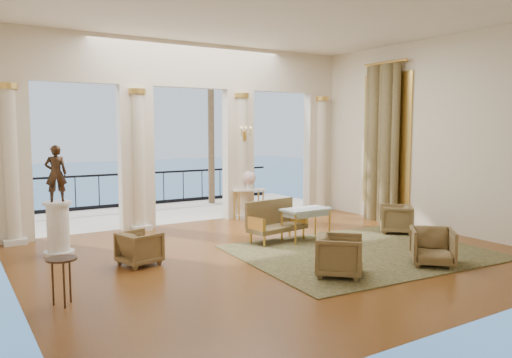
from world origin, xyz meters
TOP-DOWN VIEW (x-y plane):
  - floor at (0.00, 0.00)m, footprint 9.00×9.00m
  - room_walls at (0.00, -1.12)m, footprint 9.00×9.00m
  - arcade at (-0.00, 3.82)m, footprint 9.00×0.56m
  - terrace at (0.00, 5.80)m, footprint 10.00×3.60m
  - balustrade at (0.00, 7.40)m, footprint 9.00×0.06m
  - palm_tree at (2.00, 6.60)m, footprint 2.00×2.00m
  - curtain at (4.28, 1.50)m, footprint 0.33×1.40m
  - window_frame at (4.47, 1.50)m, footprint 0.04×1.60m
  - wall_sconce at (1.40, 3.51)m, footprint 0.30×0.11m
  - rug at (1.50, -0.73)m, footprint 4.88×3.92m
  - armchair_a at (0.10, -1.65)m, footprint 0.99×0.99m
  - armchair_b at (1.90, -2.04)m, footprint 0.97×0.97m
  - armchair_c at (3.45, 0.20)m, footprint 0.95×0.95m
  - armchair_d at (-2.43, 0.75)m, footprint 0.74×0.77m
  - settee at (0.64, 1.02)m, footprint 1.38×0.75m
  - game_table at (1.21, 0.67)m, footprint 1.04×0.59m
  - pedestal at (-3.50, 2.24)m, footprint 0.56×0.56m
  - statue at (-3.50, 2.24)m, footprint 0.43×0.32m
  - console_table at (1.53, 3.53)m, footprint 0.90×0.59m
  - urn at (1.53, 3.53)m, footprint 0.36×0.36m
  - side_table at (-4.00, -0.67)m, footprint 0.41×0.41m

SIDE VIEW (x-z plane):
  - terrace at x=0.00m, z-range -0.10..0.00m
  - floor at x=0.00m, z-range 0.00..0.00m
  - rug at x=1.50m, z-range 0.00..0.02m
  - armchair_d at x=-2.43m, z-range 0.00..0.66m
  - armchair_c at x=3.45m, z-range 0.00..0.72m
  - armchair_b at x=1.90m, z-range 0.00..0.73m
  - armchair_a at x=0.10m, z-range 0.00..0.74m
  - balustrade at x=0.00m, z-range -0.11..0.92m
  - settee at x=0.64m, z-range 0.00..0.87m
  - pedestal at x=-3.50m, z-range -0.02..1.01m
  - side_table at x=-4.00m, z-range 0.24..0.89m
  - game_table at x=1.21m, z-range 0.28..0.98m
  - console_table at x=1.53m, z-range 0.26..1.06m
  - urn at x=1.53m, z-range 0.83..1.31m
  - statue at x=-3.50m, z-range 1.02..2.09m
  - curtain at x=4.28m, z-range -0.03..4.06m
  - window_frame at x=4.47m, z-range 0.40..3.80m
  - wall_sconce at x=1.40m, z-range 2.06..2.40m
  - arcade at x=0.00m, z-range 0.33..4.83m
  - room_walls at x=0.00m, z-range -1.62..7.38m
  - palm_tree at x=2.00m, z-range 1.84..6.34m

